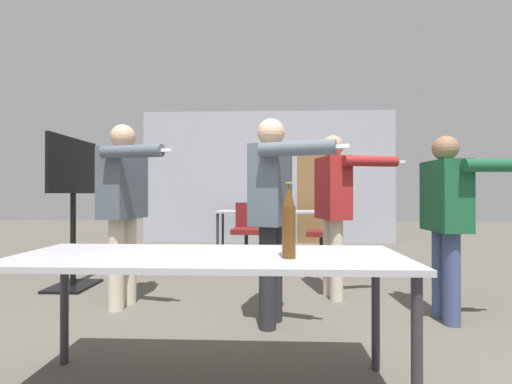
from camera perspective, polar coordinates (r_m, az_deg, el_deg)
name	(u,v)px	position (r m, az deg, el deg)	size (l,w,h in m)	color
back_wall	(269,177)	(7.58, 2.20, 2.46)	(5.56, 0.12, 2.90)	#A3A8B2
conference_table_near	(209,267)	(1.90, -7.83, -12.27)	(2.08, 0.71, 0.75)	#A8A8AD
conference_table_far	(277,214)	(6.50, 3.45, -3.68)	(2.26, 0.81, 0.75)	#A8A8AD
tv_screen	(73,196)	(4.47, -28.20, -0.66)	(0.44, 0.94, 1.72)	black
person_far_watching	(447,210)	(3.33, 29.25, -2.64)	(0.74, 0.64, 1.57)	#3D4C75
person_left_plaid	(334,200)	(3.64, 12.88, -1.27)	(0.86, 0.62, 1.69)	beige
person_right_polo	(273,201)	(2.82, 2.80, -1.47)	(0.73, 0.80, 1.70)	#28282D
person_near_casual	(124,197)	(3.50, -21.11, -0.80)	(0.77, 0.78, 1.74)	beige
office_chair_mid_tucked	(247,232)	(5.74, -1.52, -6.75)	(0.52, 0.56, 0.93)	black
office_chair_side_rolled	(326,235)	(5.64, 11.62, -7.04)	(0.59, 0.53, 0.90)	black
beer_bottle	(289,222)	(1.75, 5.49, -5.03)	(0.07, 0.07, 0.39)	#563314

